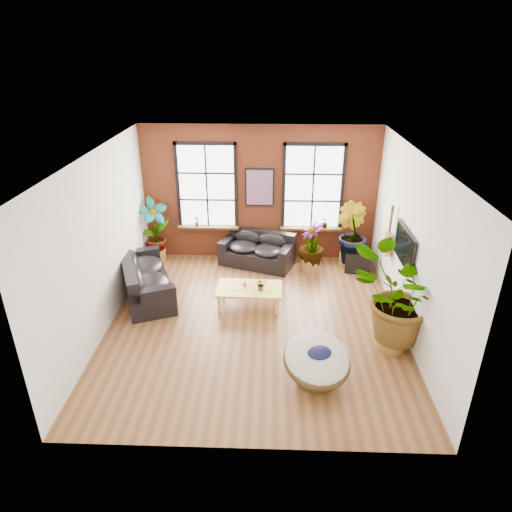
{
  "coord_description": "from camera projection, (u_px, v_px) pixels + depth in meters",
  "views": [
    {
      "loc": [
        0.31,
        -7.99,
        5.34
      ],
      "look_at": [
        0.0,
        0.6,
        1.25
      ],
      "focal_mm": 32.0,
      "sensor_mm": 36.0,
      "label": 1
    }
  ],
  "objects": [
    {
      "name": "pot_mid",
      "position": [
        310.0,
        264.0,
        11.58
      ],
      "size": [
        0.53,
        0.53,
        0.36
      ],
      "rotation": [
        0.0,
        0.0,
        0.1
      ],
      "color": "olive",
      "rests_on": "ground"
    },
    {
      "name": "papasan_chair",
      "position": [
        317.0,
        361.0,
        7.69
      ],
      "size": [
        1.4,
        1.41,
        0.86
      ],
      "rotation": [
        0.0,
        0.0,
        0.26
      ],
      "color": "#4B371B",
      "rests_on": "ground"
    },
    {
      "name": "floor_plant_right_wall",
      "position": [
        398.0,
        299.0,
        8.27
      ],
      "size": [
        2.02,
        1.88,
        1.84
      ],
      "primitive_type": "imported",
      "rotation": [
        0.0,
        0.0,
        3.46
      ],
      "color": "#2C4813",
      "rests_on": "ground"
    },
    {
      "name": "coffee_table",
      "position": [
        249.0,
        290.0,
        9.95
      ],
      "size": [
        1.43,
        0.85,
        0.54
      ],
      "rotation": [
        0.0,
        0.0,
        -0.03
      ],
      "color": "#DDCE4F",
      "rests_on": "ground"
    },
    {
      "name": "media_box",
      "position": [
        358.0,
        261.0,
        11.56
      ],
      "size": [
        0.73,
        0.64,
        0.53
      ],
      "rotation": [
        0.0,
        0.0,
        -0.19
      ],
      "color": "black",
      "rests_on": "ground"
    },
    {
      "name": "tv_wall_unit",
      "position": [
        399.0,
        245.0,
        9.3
      ],
      "size": [
        0.13,
        1.86,
        1.2
      ],
      "color": "black",
      "rests_on": "room"
    },
    {
      "name": "sill_plant_left",
      "position": [
        197.0,
        221.0,
        11.95
      ],
      "size": [
        0.17,
        0.17,
        0.27
      ],
      "primitive_type": "imported",
      "rotation": [
        0.0,
        0.0,
        0.79
      ],
      "color": "#2C4813",
      "rests_on": "room"
    },
    {
      "name": "floor_plant_mid",
      "position": [
        312.0,
        245.0,
        11.36
      ],
      "size": [
        0.78,
        0.78,
        1.14
      ],
      "primitive_type": "imported",
      "rotation": [
        0.0,
        0.0,
        4.97
      ],
      "color": "#2C4813",
      "rests_on": "ground"
    },
    {
      "name": "table_plant",
      "position": [
        261.0,
        284.0,
        9.8
      ],
      "size": [
        0.27,
        0.25,
        0.25
      ],
      "primitive_type": "imported",
      "rotation": [
        0.0,
        0.0,
        0.26
      ],
      "color": "#2C4813",
      "rests_on": "coffee_table"
    },
    {
      "name": "floor_plant_back_left",
      "position": [
        154.0,
        228.0,
        11.73
      ],
      "size": [
        1.02,
        0.94,
        1.6
      ],
      "primitive_type": "imported",
      "rotation": [
        0.0,
        0.0,
        0.59
      ],
      "color": "#2C4813",
      "rests_on": "ground"
    },
    {
      "name": "room",
      "position": [
        255.0,
        243.0,
        8.9
      ],
      "size": [
        6.04,
        6.54,
        3.54
      ],
      "color": "brown",
      "rests_on": "ground"
    },
    {
      "name": "sill_plant_right",
      "position": [
        325.0,
        223.0,
        11.84
      ],
      "size": [
        0.19,
        0.19,
        0.27
      ],
      "primitive_type": "imported",
      "rotation": [
        0.0,
        0.0,
        3.49
      ],
      "color": "#2C4813",
      "rests_on": "room"
    },
    {
      "name": "sofa_back",
      "position": [
        258.0,
        250.0,
        11.85
      ],
      "size": [
        2.04,
        1.46,
        0.85
      ],
      "rotation": [
        0.0,
        0.0,
        -0.34
      ],
      "color": "black",
      "rests_on": "ground"
    },
    {
      "name": "poster",
      "position": [
        260.0,
        187.0,
        11.55
      ],
      "size": [
        0.74,
        0.06,
        0.98
      ],
      "color": "black",
      "rests_on": "room"
    },
    {
      "name": "pot_right_wall",
      "position": [
        390.0,
        340.0,
        8.64
      ],
      "size": [
        0.53,
        0.53,
        0.39
      ],
      "rotation": [
        0.0,
        0.0,
        0.01
      ],
      "color": "olive",
      "rests_on": "ground"
    },
    {
      "name": "sofa_left",
      "position": [
        143.0,
        279.0,
        10.37
      ],
      "size": [
        1.77,
        2.51,
        0.91
      ],
      "rotation": [
        0.0,
        0.0,
        1.96
      ],
      "color": "black",
      "rests_on": "ground"
    },
    {
      "name": "pot_back_left",
      "position": [
        157.0,
        255.0,
        12.09
      ],
      "size": [
        0.51,
        0.51,
        0.34
      ],
      "rotation": [
        0.0,
        0.0,
        0.09
      ],
      "color": "olive",
      "rests_on": "ground"
    },
    {
      "name": "pot_back_right",
      "position": [
        349.0,
        260.0,
        11.8
      ],
      "size": [
        0.57,
        0.57,
        0.37
      ],
      "rotation": [
        0.0,
        0.0,
        -0.13
      ],
      "color": "olive",
      "rests_on": "ground"
    },
    {
      "name": "floor_plant_back_right",
      "position": [
        351.0,
        233.0,
        11.48
      ],
      "size": [
        1.02,
        1.08,
        1.55
      ],
      "primitive_type": "imported",
      "rotation": [
        0.0,
        0.0,
        2.09
      ],
      "color": "#2C4813",
      "rests_on": "ground"
    }
  ]
}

